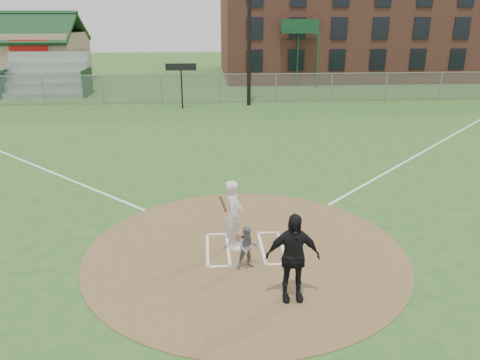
{
  "coord_description": "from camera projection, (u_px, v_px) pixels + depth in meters",
  "views": [
    {
      "loc": [
        -0.95,
        -10.94,
        5.9
      ],
      "look_at": [
        0.0,
        2.0,
        1.3
      ],
      "focal_mm": 35.0,
      "sensor_mm": 36.0,
      "label": 1
    }
  ],
  "objects": [
    {
      "name": "home_plate",
      "position": [
        237.0,
        246.0,
        12.52
      ],
      "size": [
        0.52,
        0.52,
        0.03
      ],
      "primitive_type": "cube",
      "rotation": [
        0.0,
        0.0,
        0.42
      ],
      "color": "white",
      "rests_on": "dirt_circle"
    },
    {
      "name": "ground",
      "position": [
        246.0,
        252.0,
        12.32
      ],
      "size": [
        140.0,
        140.0,
        0.0
      ],
      "primitive_type": "plane",
      "color": "#2E5B1F",
      "rests_on": "ground"
    },
    {
      "name": "umpire",
      "position": [
        292.0,
        257.0,
        9.95
      ],
      "size": [
        1.18,
        0.5,
        2.01
      ],
      "primitive_type": "imported",
      "rotation": [
        0.0,
        0.0,
        -0.01
      ],
      "color": "black",
      "rests_on": "dirt_circle"
    },
    {
      "name": "clubhouse",
      "position": [
        11.0,
        57.0,
        41.29
      ],
      "size": [
        12.2,
        8.71,
        6.23
      ],
      "color": "tan",
      "rests_on": "ground"
    },
    {
      "name": "light_pole",
      "position": [
        249.0,
        3.0,
        29.99
      ],
      "size": [
        1.2,
        0.3,
        12.22
      ],
      "color": "black",
      "rests_on": "ground"
    },
    {
      "name": "dirt_circle",
      "position": [
        246.0,
        251.0,
        12.31
      ],
      "size": [
        8.4,
        8.4,
        0.02
      ],
      "primitive_type": "cylinder",
      "color": "brown",
      "rests_on": "ground"
    },
    {
      "name": "outfield_fence",
      "position": [
        219.0,
        89.0,
        32.66
      ],
      "size": [
        56.08,
        0.08,
        2.03
      ],
      "color": "slate",
      "rests_on": "ground"
    },
    {
      "name": "foul_line_first",
      "position": [
        425.0,
        151.0,
        21.4
      ],
      "size": [
        17.04,
        17.04,
        0.01
      ],
      "primitive_type": "cube",
      "rotation": [
        0.0,
        0.0,
        -0.79
      ],
      "color": "white",
      "rests_on": "ground"
    },
    {
      "name": "bleachers",
      "position": [
        46.0,
        75.0,
        35.51
      ],
      "size": [
        6.08,
        3.2,
        3.2
      ],
      "color": "#B7BABF",
      "rests_on": "ground"
    },
    {
      "name": "scoreboard_sign",
      "position": [
        181.0,
        72.0,
        30.33
      ],
      "size": [
        2.0,
        0.1,
        2.93
      ],
      "color": "black",
      "rests_on": "ground"
    },
    {
      "name": "foul_line_third",
      "position": [
        20.0,
        159.0,
        20.15
      ],
      "size": [
        17.04,
        17.04,
        0.01
      ],
      "primitive_type": "cube",
      "rotation": [
        0.0,
        0.0,
        0.79
      ],
      "color": "white",
      "rests_on": "ground"
    },
    {
      "name": "catcher",
      "position": [
        248.0,
        247.0,
        11.34
      ],
      "size": [
        0.59,
        0.49,
        1.1
      ],
      "primitive_type": "imported",
      "rotation": [
        0.0,
        0.0,
        0.15
      ],
      "color": "slate",
      "rests_on": "dirt_circle"
    },
    {
      "name": "batter_at_plate",
      "position": [
        234.0,
        214.0,
        12.23
      ],
      "size": [
        0.73,
        1.09,
        1.88
      ],
      "color": "silver",
      "rests_on": "dirt_circle"
    },
    {
      "name": "batters_boxes",
      "position": [
        245.0,
        248.0,
        12.45
      ],
      "size": [
        2.08,
        1.88,
        0.01
      ],
      "color": "white",
      "rests_on": "dirt_circle"
    }
  ]
}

